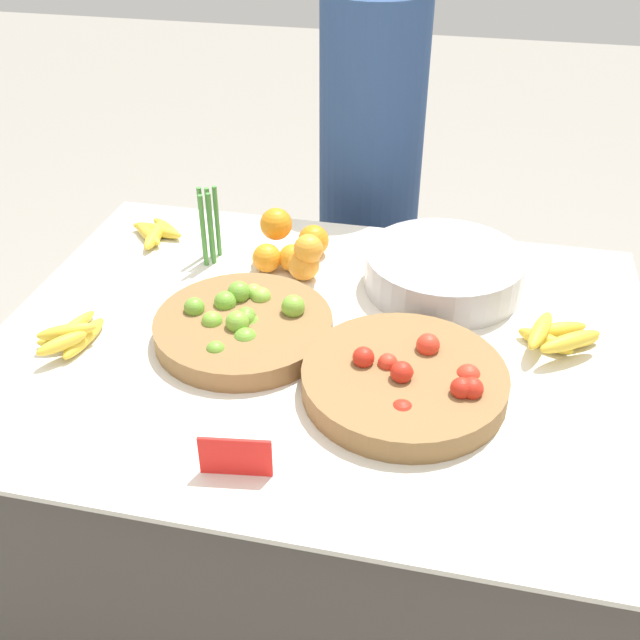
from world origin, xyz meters
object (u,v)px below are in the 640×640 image
at_px(tomato_basket, 406,381).
at_px(metal_bowl, 444,271).
at_px(lime_bowl, 244,326).
at_px(price_sign, 235,457).
at_px(vendor_person, 369,205).

relative_size(tomato_basket, metal_bowl, 1.08).
distance_m(lime_bowl, price_sign, 0.41).
relative_size(lime_bowl, price_sign, 3.07).
height_order(metal_bowl, vendor_person, vendor_person).
bearing_deg(lime_bowl, tomato_basket, -17.16).
bearing_deg(price_sign, vendor_person, 80.80).
distance_m(lime_bowl, tomato_basket, 0.39).
distance_m(metal_bowl, price_sign, 0.76).
bearing_deg(tomato_basket, metal_bowl, 84.67).
bearing_deg(metal_bowl, vendor_person, 114.97).
height_order(tomato_basket, vendor_person, vendor_person).
bearing_deg(metal_bowl, tomato_basket, -95.33).
height_order(tomato_basket, price_sign, tomato_basket).
bearing_deg(metal_bowl, lime_bowl, -143.69).
relative_size(metal_bowl, price_sign, 2.97).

